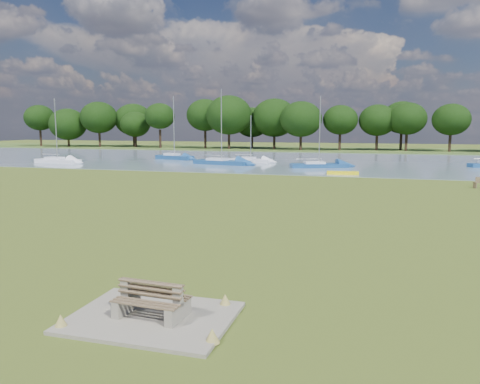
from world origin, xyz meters
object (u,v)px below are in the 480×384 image
(kayak, at_px, (343,173))
(sailboat_8, at_px, (174,156))
(sailboat_7, at_px, (57,159))
(sailboat_6, at_px, (221,161))
(bench_pair, at_px, (152,301))
(sailboat_1, at_px, (318,164))
(sailboat_4, at_px, (250,159))

(kayak, xyz_separation_m, sailboat_8, (-25.35, 14.71, 0.38))
(kayak, height_order, sailboat_7, sailboat_7)
(sailboat_6, bearing_deg, bench_pair, -61.50)
(bench_pair, bearing_deg, sailboat_1, 94.87)
(sailboat_6, distance_m, sailboat_7, 22.11)
(bench_pair, xyz_separation_m, sailboat_1, (-1.08, 45.24, -0.03))
(sailboat_8, bearing_deg, sailboat_6, -16.89)
(sailboat_7, bearing_deg, kayak, 1.60)
(sailboat_4, bearing_deg, sailboat_6, -109.41)
(bench_pair, distance_m, sailboat_7, 55.20)
(sailboat_6, height_order, sailboat_8, sailboat_6)
(sailboat_7, relative_size, sailboat_8, 0.92)
(kayak, xyz_separation_m, sailboat_4, (-13.21, 12.72, 0.25))
(sailboat_1, bearing_deg, sailboat_6, 154.48)
(bench_pair, bearing_deg, sailboat_8, 117.14)
(sailboat_4, bearing_deg, bench_pair, -66.75)
(sailboat_6, xyz_separation_m, sailboat_8, (-9.47, 6.52, 0.06))
(sailboat_8, bearing_deg, bench_pair, -48.69)
(sailboat_8, bearing_deg, kayak, -12.45)
(sailboat_4, relative_size, sailboat_8, 0.68)
(sailboat_4, height_order, sailboat_7, sailboat_7)
(bench_pair, height_order, sailboat_8, sailboat_8)
(kayak, bearing_deg, sailboat_8, 146.38)
(sailboat_1, height_order, sailboat_7, sailboat_7)
(bench_pair, relative_size, kayak, 0.60)
(bench_pair, height_order, sailboat_6, sailboat_6)
(sailboat_6, relative_size, sailboat_7, 1.12)
(kayak, bearing_deg, sailboat_4, 132.57)
(sailboat_1, bearing_deg, bench_pair, -109.83)
(sailboat_1, bearing_deg, sailboat_4, 129.67)
(kayak, bearing_deg, sailboat_1, 111.43)
(sailboat_7, bearing_deg, sailboat_8, 48.25)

